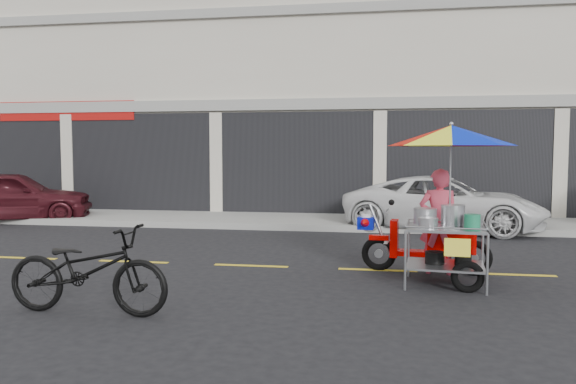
% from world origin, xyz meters
% --- Properties ---
extents(ground, '(90.00, 90.00, 0.00)m').
position_xyz_m(ground, '(0.00, 0.00, 0.00)').
color(ground, black).
extents(sidewalk, '(45.00, 3.00, 0.15)m').
position_xyz_m(sidewalk, '(0.00, 5.50, 0.07)').
color(sidewalk, gray).
rests_on(sidewalk, ground).
extents(shophouse_block, '(36.00, 8.11, 10.40)m').
position_xyz_m(shophouse_block, '(2.82, 10.59, 4.24)').
color(shophouse_block, beige).
rests_on(shophouse_block, ground).
extents(centerline, '(42.00, 0.10, 0.01)m').
position_xyz_m(centerline, '(0.00, 0.00, 0.00)').
color(centerline, gold).
rests_on(centerline, ground).
extents(maroon_sedan, '(4.26, 3.08, 1.35)m').
position_xyz_m(maroon_sedan, '(-9.40, 4.42, 0.67)').
color(maroon_sedan, '#3E1017').
rests_on(maroon_sedan, ground).
extents(white_pickup, '(4.85, 2.93, 1.26)m').
position_xyz_m(white_pickup, '(1.48, 4.70, 0.63)').
color(white_pickup, white).
rests_on(white_pickup, ground).
extents(near_bicycle, '(1.93, 0.71, 1.01)m').
position_xyz_m(near_bicycle, '(-3.20, -2.89, 0.50)').
color(near_bicycle, black).
rests_on(near_bicycle, ground).
extents(food_vendor_rig, '(2.22, 1.93, 2.24)m').
position_xyz_m(food_vendor_rig, '(0.92, -0.53, 1.40)').
color(food_vendor_rig, black).
rests_on(food_vendor_rig, ground).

